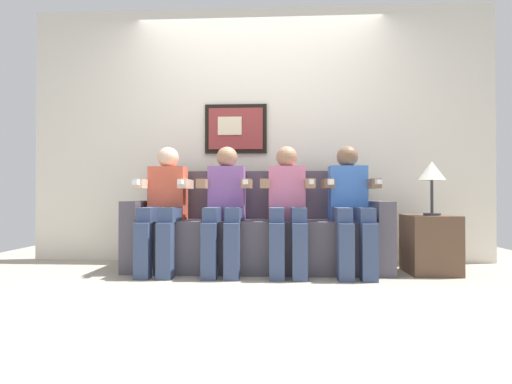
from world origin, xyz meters
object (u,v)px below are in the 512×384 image
(person_left_center, at_px, (225,203))
(side_table_right, at_px, (430,244))
(person_leftmost, at_px, (164,203))
(person_right_center, at_px, (287,203))
(couch, at_px, (257,235))
(table_lamp, at_px, (432,173))
(person_rightmost, at_px, (350,203))

(person_left_center, distance_m, side_table_right, 1.80)
(person_leftmost, relative_size, person_right_center, 1.00)
(person_leftmost, xyz_separation_m, person_right_center, (1.08, 0.00, -0.00))
(person_leftmost, bearing_deg, person_right_center, 0.02)
(couch, bearing_deg, table_lamp, -5.89)
(person_leftmost, bearing_deg, person_left_center, 0.05)
(couch, bearing_deg, person_rightmost, -11.79)
(person_leftmost, height_order, person_rightmost, same)
(person_left_center, xyz_separation_m, person_right_center, (0.54, 0.00, 0.00))
(person_leftmost, xyz_separation_m, side_table_right, (2.31, 0.06, -0.36))
(couch, xyz_separation_m, side_table_right, (1.50, -0.11, -0.06))
(couch, xyz_separation_m, person_rightmost, (0.81, -0.17, 0.29))
(person_left_center, distance_m, table_lamp, 1.78)
(couch, relative_size, person_rightmost, 2.07)
(side_table_right, bearing_deg, person_rightmost, -174.93)
(person_left_center, bearing_deg, person_rightmost, -0.02)
(couch, distance_m, side_table_right, 1.51)
(side_table_right, bearing_deg, couch, 175.92)
(side_table_right, xyz_separation_m, table_lamp, (-0.00, -0.05, 0.61))
(person_right_center, relative_size, person_rightmost, 1.00)
(person_right_center, distance_m, side_table_right, 1.28)
(person_rightmost, bearing_deg, person_leftmost, 180.00)
(person_leftmost, distance_m, person_left_center, 0.54)
(couch, height_order, person_left_center, person_left_center)
(person_left_center, height_order, side_table_right, person_left_center)
(person_left_center, relative_size, person_right_center, 1.00)
(person_right_center, height_order, side_table_right, person_right_center)
(person_right_center, bearing_deg, side_table_right, 2.84)
(person_left_center, bearing_deg, person_leftmost, -179.95)
(person_right_center, xyz_separation_m, table_lamp, (1.23, 0.01, 0.25))
(person_rightmost, distance_m, table_lamp, 0.74)
(person_leftmost, xyz_separation_m, person_left_center, (0.54, 0.00, -0.00))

